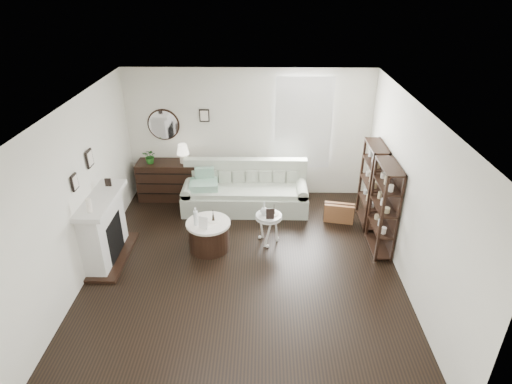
{
  "coord_description": "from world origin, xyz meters",
  "views": [
    {
      "loc": [
        0.3,
        -5.62,
        4.37
      ],
      "look_at": [
        0.18,
        0.8,
        1.02
      ],
      "focal_mm": 30.0,
      "sensor_mm": 36.0,
      "label": 1
    }
  ],
  "objects_px": {
    "sofa": "(245,193)",
    "pedestal_table": "(269,217)",
    "dresser": "(168,180)",
    "drum_table": "(209,235)"
  },
  "relations": [
    {
      "from": "sofa",
      "to": "pedestal_table",
      "type": "distance_m",
      "value": 1.36
    },
    {
      "from": "sofa",
      "to": "pedestal_table",
      "type": "relative_size",
      "value": 4.42
    },
    {
      "from": "sofa",
      "to": "dresser",
      "type": "distance_m",
      "value": 1.69
    },
    {
      "from": "dresser",
      "to": "drum_table",
      "type": "distance_m",
      "value": 2.16
    },
    {
      "from": "dresser",
      "to": "pedestal_table",
      "type": "distance_m",
      "value": 2.68
    },
    {
      "from": "sofa",
      "to": "pedestal_table",
      "type": "height_order",
      "value": "sofa"
    },
    {
      "from": "sofa",
      "to": "dresser",
      "type": "relative_size",
      "value": 2.03
    },
    {
      "from": "pedestal_table",
      "to": "sofa",
      "type": "bearing_deg",
      "value": 110.18
    },
    {
      "from": "drum_table",
      "to": "dresser",
      "type": "bearing_deg",
      "value": 119.81
    },
    {
      "from": "dresser",
      "to": "drum_table",
      "type": "height_order",
      "value": "dresser"
    }
  ]
}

